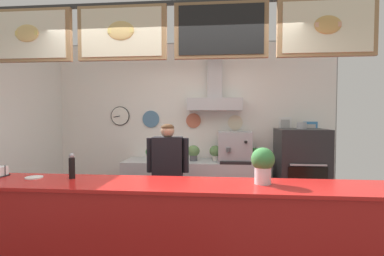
{
  "coord_description": "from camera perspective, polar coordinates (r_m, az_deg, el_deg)",
  "views": [
    {
      "loc": [
        0.48,
        -2.83,
        1.64
      ],
      "look_at": [
        0.15,
        0.68,
        1.49
      ],
      "focal_mm": 27.41,
      "sensor_mm": 36.0,
      "label": 1
    }
  ],
  "objects": [
    {
      "name": "back_wall_assembly",
      "position": [
        4.92,
        0.07,
        1.27
      ],
      "size": [
        4.77,
        2.31,
        2.87
      ],
      "color": "gray",
      "rests_on": "ground_plane"
    },
    {
      "name": "service_counter",
      "position": [
        2.84,
        -5.16,
        -20.87
      ],
      "size": [
        4.21,
        0.61,
        1.04
      ],
      "color": "#B21916",
      "rests_on": "ground_plane"
    },
    {
      "name": "back_prep_counter",
      "position": [
        4.82,
        0.65,
        -11.82
      ],
      "size": [
        2.28,
        0.63,
        0.91
      ],
      "color": "#B7BABF",
      "rests_on": "ground_plane"
    },
    {
      "name": "pizza_oven",
      "position": [
        4.7,
        20.41,
        -8.94
      ],
      "size": [
        0.7,
        0.7,
        1.54
      ],
      "color": "#232326",
      "rests_on": "ground_plane"
    },
    {
      "name": "shop_worker",
      "position": [
        3.76,
        -4.75,
        -10.08
      ],
      "size": [
        0.53,
        0.24,
        1.53
      ],
      "rotation": [
        0.0,
        0.0,
        3.2
      ],
      "color": "#232328",
      "rests_on": "ground_plane"
    },
    {
      "name": "espresso_machine",
      "position": [
        4.66,
        8.3,
        -3.64
      ],
      "size": [
        0.51,
        0.5,
        0.47
      ],
      "color": "#A3A5AD",
      "rests_on": "back_prep_counter"
    },
    {
      "name": "potted_basil",
      "position": [
        4.7,
        0.28,
        -4.7
      ],
      "size": [
        0.2,
        0.2,
        0.25
      ],
      "color": "#4C4C51",
      "rests_on": "back_prep_counter"
    },
    {
      "name": "potted_sage",
      "position": [
        4.72,
        4.61,
        -4.65
      ],
      "size": [
        0.2,
        0.2,
        0.25
      ],
      "color": "beige",
      "rests_on": "back_prep_counter"
    },
    {
      "name": "potted_rosemary",
      "position": [
        4.78,
        -7.84,
        -4.83
      ],
      "size": [
        0.2,
        0.2,
        0.23
      ],
      "color": "#9E563D",
      "rests_on": "back_prep_counter"
    },
    {
      "name": "potted_thyme",
      "position": [
        4.69,
        12.22,
        -4.96
      ],
      "size": [
        0.17,
        0.17,
        0.22
      ],
      "color": "#4C4C51",
      "rests_on": "back_prep_counter"
    },
    {
      "name": "basil_vase",
      "position": [
        2.67,
        13.61,
        -6.94
      ],
      "size": [
        0.21,
        0.21,
        0.32
      ],
      "color": "silver",
      "rests_on": "service_counter"
    },
    {
      "name": "condiment_plate",
      "position": [
        3.24,
        -28.38,
        -8.46
      ],
      "size": [
        0.16,
        0.16,
        0.01
      ],
      "color": "white",
      "rests_on": "service_counter"
    },
    {
      "name": "pepper_grinder",
      "position": [
        3.05,
        -22.33,
        -6.86
      ],
      "size": [
        0.06,
        0.06,
        0.24
      ],
      "color": "black",
      "rests_on": "service_counter"
    }
  ]
}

